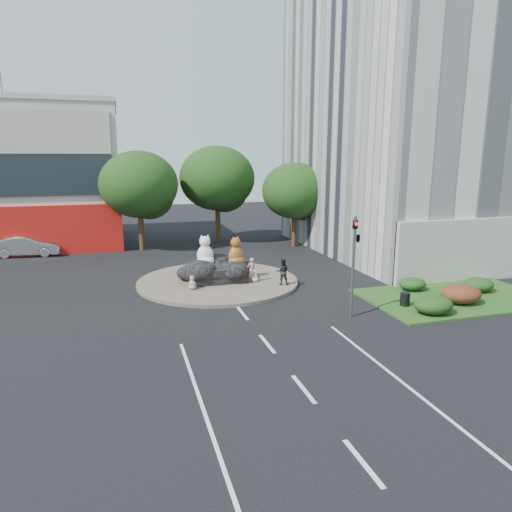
{
  "coord_description": "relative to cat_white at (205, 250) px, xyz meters",
  "views": [
    {
      "loc": [
        -5.62,
        -17.14,
        7.73
      ],
      "look_at": [
        1.94,
        8.12,
        2.0
      ],
      "focal_mm": 32.0,
      "sensor_mm": 36.0,
      "label": 1
    }
  ],
  "objects": [
    {
      "name": "ground",
      "position": [
        0.74,
        -10.17,
        -2.09
      ],
      "size": [
        120.0,
        120.0,
        0.0
      ],
      "primitive_type": "plane",
      "color": "black",
      "rests_on": "ground"
    },
    {
      "name": "roundabout_island",
      "position": [
        0.74,
        -0.17,
        -1.99
      ],
      "size": [
        10.0,
        10.0,
        0.2
      ],
      "primitive_type": "cylinder",
      "color": "brown",
      "rests_on": "ground"
    },
    {
      "name": "rock_plinth",
      "position": [
        0.74,
        -0.17,
        -1.44
      ],
      "size": [
        3.2,
        2.6,
        0.9
      ],
      "primitive_type": null,
      "color": "black",
      "rests_on": "roundabout_island"
    },
    {
      "name": "office_tower",
      "position": [
        20.74,
        5.83,
        15.41
      ],
      "size": [
        20.0,
        20.0,
        35.0
      ],
      "primitive_type": "cube",
      "color": "silver",
      "rests_on": "ground"
    },
    {
      "name": "grass_verge",
      "position": [
        12.74,
        -7.17,
        -2.03
      ],
      "size": [
        10.0,
        6.0,
        0.12
      ],
      "primitive_type": "cube",
      "color": "#204517",
      "rests_on": "ground"
    },
    {
      "name": "tree_left",
      "position": [
        -3.19,
        11.9,
        3.16
      ],
      "size": [
        6.46,
        6.46,
        8.27
      ],
      "color": "#382314",
      "rests_on": "ground"
    },
    {
      "name": "tree_mid",
      "position": [
        3.81,
        13.9,
        3.47
      ],
      "size": [
        6.84,
        6.84,
        8.76
      ],
      "color": "#382314",
      "rests_on": "ground"
    },
    {
      "name": "tree_right",
      "position": [
        9.81,
        9.9,
        2.54
      ],
      "size": [
        5.7,
        5.7,
        7.3
      ],
      "color": "#382314",
      "rests_on": "ground"
    },
    {
      "name": "hedge_near_green",
      "position": [
        9.74,
        -9.17,
        -1.52
      ],
      "size": [
        2.0,
        1.6,
        0.9
      ],
      "primitive_type": "ellipsoid",
      "color": "#183912",
      "rests_on": "grass_verge"
    },
    {
      "name": "hedge_red",
      "position": [
        12.24,
        -8.17,
        -1.48
      ],
      "size": [
        2.2,
        1.76,
        0.99
      ],
      "primitive_type": "ellipsoid",
      "color": "#492013",
      "rests_on": "grass_verge"
    },
    {
      "name": "hedge_mid_green",
      "position": [
        14.74,
        -6.67,
        -1.57
      ],
      "size": [
        1.8,
        1.44,
        0.81
      ],
      "primitive_type": "ellipsoid",
      "color": "#183912",
      "rests_on": "grass_verge"
    },
    {
      "name": "hedge_back_green",
      "position": [
        11.24,
        -5.37,
        -1.61
      ],
      "size": [
        1.6,
        1.28,
        0.72
      ],
      "primitive_type": "ellipsoid",
      "color": "#183912",
      "rests_on": "grass_verge"
    },
    {
      "name": "traffic_light",
      "position": [
        5.84,
        -8.17,
        1.53
      ],
      "size": [
        0.44,
        1.24,
        5.0
      ],
      "color": "#595B60",
      "rests_on": "ground"
    },
    {
      "name": "street_lamp",
      "position": [
        13.56,
        -2.17,
        2.46
      ],
      "size": [
        2.34,
        0.22,
        8.06
      ],
      "color": "#595B60",
      "rests_on": "ground"
    },
    {
      "name": "cat_white",
      "position": [
        0.0,
        0.0,
        0.0
      ],
      "size": [
        1.21,
        1.05,
        1.99
      ],
      "primitive_type": null,
      "rotation": [
        0.0,
        0.0,
        0.02
      ],
      "color": "white",
      "rests_on": "rock_plinth"
    },
    {
      "name": "cat_tabby",
      "position": [
        1.85,
        -0.4,
        -0.06
      ],
      "size": [
        1.45,
        1.39,
        1.87
      ],
      "primitive_type": null,
      "rotation": [
        0.0,
        0.0,
        0.49
      ],
      "color": "#A95523",
      "rests_on": "rock_plinth"
    },
    {
      "name": "kitten_calico",
      "position": [
        -1.12,
        -1.77,
        -1.47
      ],
      "size": [
        0.66,
        0.64,
        0.85
      ],
      "primitive_type": null,
      "rotation": [
        0.0,
        0.0,
        -0.55
      ],
      "color": "silver",
      "rests_on": "roundabout_island"
    },
    {
      "name": "kitten_white",
      "position": [
        2.81,
        -1.19,
        -1.47
      ],
      "size": [
        0.67,
        0.66,
        0.85
      ],
      "primitive_type": null,
      "rotation": [
        0.0,
        0.0,
        0.65
      ],
      "color": "white",
      "rests_on": "roundabout_island"
    },
    {
      "name": "pedestrian_pink",
      "position": [
        2.61,
        -1.28,
        -1.13
      ],
      "size": [
        0.63,
        0.49,
        1.53
      ],
      "primitive_type": "imported",
      "rotation": [
        0.0,
        0.0,
        3.39
      ],
      "color": "#CB8389",
      "rests_on": "roundabout_island"
    },
    {
      "name": "pedestrian_dark",
      "position": [
        4.26,
        -2.32,
        -1.09
      ],
      "size": [
        0.93,
        0.83,
        1.6
      ],
      "primitive_type": "imported",
      "rotation": [
        0.0,
        0.0,
        2.81
      ],
      "color": "black",
      "rests_on": "roundabout_island"
    },
    {
      "name": "parked_car",
      "position": [
        -12.09,
        12.01,
        -1.27
      ],
      "size": [
        5.14,
        2.26,
        1.64
      ],
      "primitive_type": "imported",
      "rotation": [
        0.0,
        0.0,
        1.47
      ],
      "color": "#A5A7AC",
      "rests_on": "ground"
    },
    {
      "name": "litter_bin",
      "position": [
        9.12,
        -7.7,
        -1.62
      ],
      "size": [
        0.61,
        0.61,
        0.7
      ],
      "primitive_type": "cylinder",
      "rotation": [
        0.0,
        0.0,
        -0.25
      ],
      "color": "black",
      "rests_on": "grass_verge"
    }
  ]
}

